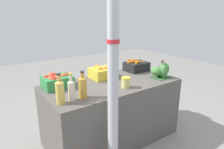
% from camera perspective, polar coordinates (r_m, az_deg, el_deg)
% --- Properties ---
extents(ground_plane, '(10.00, 10.00, 0.00)m').
position_cam_1_polar(ground_plane, '(2.72, 0.00, -17.46)').
color(ground_plane, gray).
extents(market_table, '(1.59, 0.79, 0.75)m').
position_cam_1_polar(market_table, '(2.53, 0.00, -10.39)').
color(market_table, '#56514C').
rests_on(market_table, ground_plane).
extents(support_pole, '(0.10, 0.10, 2.43)m').
position_cam_1_polar(support_pole, '(1.56, 0.30, 5.15)').
color(support_pole, '#B7BABF').
rests_on(support_pole, ground_plane).
extents(apple_crate, '(0.31, 0.25, 0.16)m').
position_cam_1_polar(apple_crate, '(2.29, -15.39, -1.62)').
color(apple_crate, '#2D8442').
rests_on(apple_crate, market_table).
extents(orange_crate, '(0.31, 0.25, 0.17)m').
position_cam_1_polar(orange_crate, '(2.54, -2.66, 0.83)').
color(orange_crate, gold).
rests_on(orange_crate, market_table).
extents(carrot_crate, '(0.31, 0.25, 0.16)m').
position_cam_1_polar(carrot_crate, '(2.88, 6.97, 2.46)').
color(carrot_crate, black).
rests_on(carrot_crate, market_table).
extents(broccoli_pile, '(0.24, 0.19, 0.19)m').
position_cam_1_polar(broccoli_pile, '(2.62, 13.75, 1.00)').
color(broccoli_pile, '#2D602D').
rests_on(broccoli_pile, market_table).
extents(juice_bottle_golden, '(0.08, 0.08, 0.28)m').
position_cam_1_polar(juice_bottle_golden, '(1.85, -14.64, -4.60)').
color(juice_bottle_golden, gold).
rests_on(juice_bottle_golden, market_table).
extents(juice_bottle_cloudy, '(0.06, 0.06, 0.27)m').
position_cam_1_polar(juice_bottle_cloudy, '(1.89, -11.51, -4.20)').
color(juice_bottle_cloudy, beige).
rests_on(juice_bottle_cloudy, market_table).
extents(juice_bottle_amber, '(0.08, 0.08, 0.27)m').
position_cam_1_polar(juice_bottle_amber, '(1.94, -8.37, -3.42)').
color(juice_bottle_amber, gold).
rests_on(juice_bottle_amber, market_table).
extents(pickle_jar, '(0.10, 0.10, 0.12)m').
position_cam_1_polar(pickle_jar, '(2.21, 3.97, -2.27)').
color(pickle_jar, '#D1CC75').
rests_on(pickle_jar, market_table).
extents(sparrow_bird, '(0.13, 0.07, 0.05)m').
position_cam_1_polar(sparrow_bird, '(2.61, 14.17, 3.75)').
color(sparrow_bird, '#4C3D2D').
rests_on(sparrow_bird, broccoli_pile).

